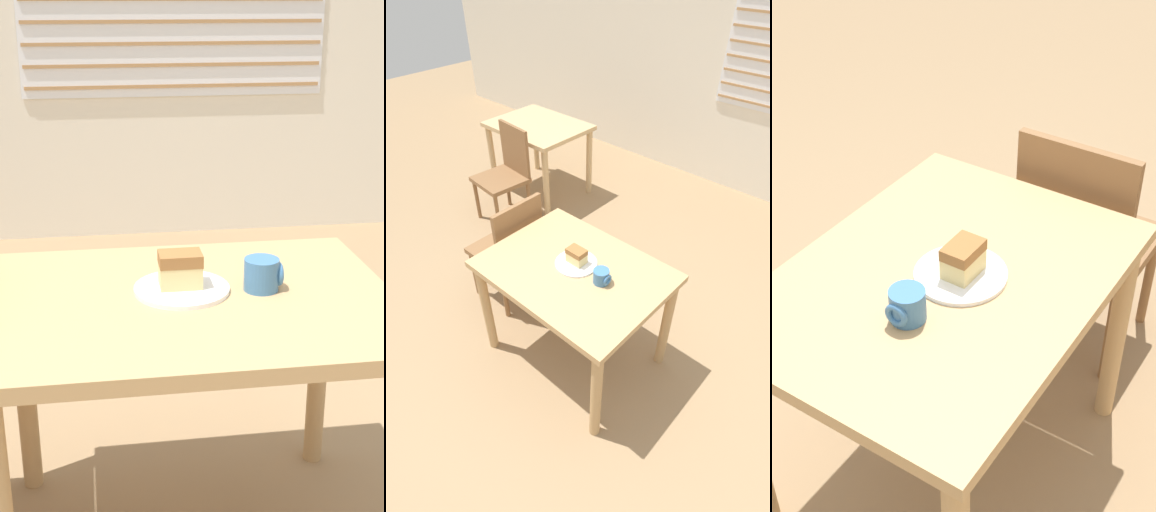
# 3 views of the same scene
# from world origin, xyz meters

# --- Properties ---
(wall_back) EXTENTS (10.00, 0.10, 2.80)m
(wall_back) POSITION_xyz_m (0.01, 3.03, 1.40)
(wall_back) COLOR silver
(wall_back) RESTS_ON ground_plane
(dining_table_near) EXTENTS (1.02, 0.76, 0.76)m
(dining_table_near) POSITION_xyz_m (-0.12, 0.21, 0.65)
(dining_table_near) COLOR tan
(dining_table_near) RESTS_ON ground_plane
(plate) EXTENTS (0.24, 0.24, 0.01)m
(plate) POSITION_xyz_m (-0.14, 0.24, 0.77)
(plate) COLOR white
(plate) RESTS_ON dining_table_near
(cake_slice) EXTENTS (0.11, 0.08, 0.09)m
(cake_slice) POSITION_xyz_m (-0.14, 0.25, 0.82)
(cake_slice) COLOR #E0C67F
(cake_slice) RESTS_ON plate
(coffee_mug) EXTENTS (0.10, 0.09, 0.08)m
(coffee_mug) POSITION_xyz_m (0.07, 0.22, 0.80)
(coffee_mug) COLOR teal
(coffee_mug) RESTS_ON dining_table_near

